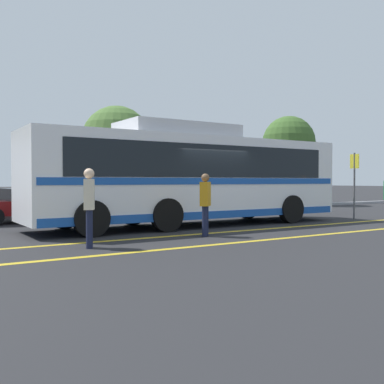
{
  "coord_description": "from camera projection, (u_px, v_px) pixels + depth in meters",
  "views": [
    {
      "loc": [
        -8.26,
        -12.33,
        1.51
      ],
      "look_at": [
        -0.11,
        0.48,
        1.14
      ],
      "focal_mm": 42.0,
      "sensor_mm": 36.0,
      "label": 1
    }
  ],
  "objects": [
    {
      "name": "ground_plane",
      "position": [
        203.0,
        226.0,
        14.87
      ],
      "size": [
        220.0,
        220.0,
        0.0
      ],
      "primitive_type": "plane",
      "color": "#262628"
    },
    {
      "name": "transit_bus",
      "position": [
        192.0,
        175.0,
        15.16
      ],
      "size": [
        11.4,
        2.73,
        3.39
      ],
      "rotation": [
        0.0,
        0.0,
        -1.57
      ],
      "color": "white",
      "rests_on": "ground_plane"
    },
    {
      "name": "parked_car_3",
      "position": [
        269.0,
        196.0,
        22.85
      ],
      "size": [
        4.36,
        1.78,
        1.45
      ],
      "rotation": [
        0.0,
        0.0,
        1.57
      ],
      "color": "silver",
      "rests_on": "ground_plane"
    },
    {
      "name": "pedestrian_1",
      "position": [
        205.0,
        201.0,
        12.2
      ],
      "size": [
        0.46,
        0.45,
        1.71
      ],
      "rotation": [
        0.0,
        0.0,
        0.75
      ],
      "color": "#191E38",
      "rests_on": "ground_plane"
    },
    {
      "name": "parked_car_1",
      "position": [
        29.0,
        204.0,
        16.66
      ],
      "size": [
        4.59,
        2.29,
        1.23
      ],
      "rotation": [
        0.0,
        0.0,
        1.64
      ],
      "color": "maroon",
      "rests_on": "ground_plane"
    },
    {
      "name": "lane_strip_1",
      "position": [
        278.0,
        239.0,
        11.69
      ],
      "size": [
        31.07,
        0.2,
        0.01
      ],
      "primitive_type": "cube",
      "rotation": [
        0.0,
        0.0,
        1.57
      ],
      "color": "gold",
      "rests_on": "ground_plane"
    },
    {
      "name": "pedestrian_0",
      "position": [
        89.0,
        202.0,
        10.06
      ],
      "size": [
        0.37,
        0.47,
        1.79
      ],
      "rotation": [
        0.0,
        0.0,
        1.17
      ],
      "color": "#191E38",
      "rests_on": "ground_plane"
    },
    {
      "name": "curb_strip",
      "position": [
        120.0,
        213.0,
        20.33
      ],
      "size": [
        39.07,
        0.36,
        0.15
      ],
      "primitive_type": "cube",
      "color": "#99999E",
      "rests_on": "ground_plane"
    },
    {
      "name": "tree_1",
      "position": [
        117.0,
        141.0,
        23.06
      ],
      "size": [
        3.58,
        3.58,
        5.36
      ],
      "color": "#513823",
      "rests_on": "ground_plane"
    },
    {
      "name": "parked_car_2",
      "position": [
        164.0,
        200.0,
        19.33
      ],
      "size": [
        3.98,
        1.96,
        1.38
      ],
      "rotation": [
        0.0,
        0.0,
        -1.56
      ],
      "color": "olive",
      "rests_on": "ground_plane"
    },
    {
      "name": "tree_3",
      "position": [
        289.0,
        143.0,
        28.02
      ],
      "size": [
        3.28,
        3.28,
        5.56
      ],
      "color": "#513823",
      "rests_on": "ground_plane"
    },
    {
      "name": "lane_strip_0",
      "position": [
        232.0,
        232.0,
        13.36
      ],
      "size": [
        31.07,
        0.2,
        0.01
      ],
      "primitive_type": "cube",
      "rotation": [
        0.0,
        0.0,
        1.57
      ],
      "color": "gold",
      "rests_on": "ground_plane"
    },
    {
      "name": "bus_stop_sign",
      "position": [
        354.0,
        178.0,
        17.52
      ],
      "size": [
        0.07,
        0.4,
        2.61
      ],
      "rotation": [
        0.0,
        0.0,
        -1.57
      ],
      "color": "#59595E",
      "rests_on": "ground_plane"
    }
  ]
}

